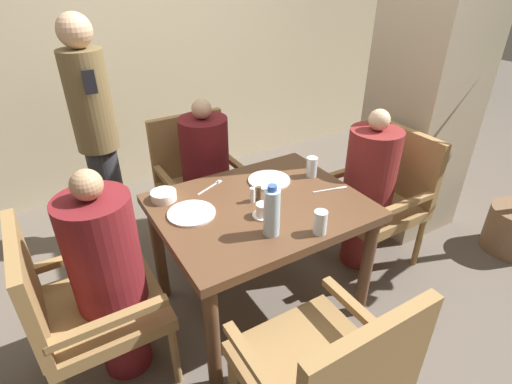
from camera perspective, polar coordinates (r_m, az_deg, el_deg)
The scene contains 23 objects.
ground_plane at distance 2.59m, azimuth 0.51°, elevation -15.44°, with size 16.00×16.00×0.00m, color #60564C.
wall_back at distance 3.63m, azimuth -16.85°, elevation 22.03°, with size 8.00×0.06×2.80m.
pillar_stone at distance 3.07m, azimuth 24.28°, elevation 18.44°, with size 0.59×0.59×2.70m.
dining_table at distance 2.18m, azimuth 0.58°, elevation -4.01°, with size 1.08×0.86×0.73m.
chair_left_side at distance 2.05m, azimuth -23.79°, elevation -14.34°, with size 0.55×0.55×0.91m.
diner_in_left_chair at distance 1.99m, azimuth -20.23°, elevation -11.39°, with size 0.32×0.32×1.14m.
chair_far_side at distance 2.90m, azimuth -8.22°, elevation 2.19°, with size 0.55×0.55×0.91m.
diner_in_far_chair at distance 2.75m, azimuth -7.11°, elevation 2.28°, with size 0.32×0.32×1.11m.
chair_right_side at distance 2.80m, azimuth 17.58°, elevation -0.18°, with size 0.55×0.55×0.91m.
diner_in_right_chair at distance 2.66m, azimuth 15.68°, elevation 0.29°, with size 0.32×0.32×1.11m.
chair_near_corner at distance 1.68m, azimuth 10.23°, elevation -23.91°, with size 0.55×0.55×0.91m.
standing_host at distance 2.87m, azimuth -21.84°, elevation 7.90°, with size 0.27×0.31×1.60m.
plate_main_left at distance 2.34m, azimuth 1.89°, elevation 1.70°, with size 0.25×0.25×0.01m.
plate_main_right at distance 2.06m, azimuth -9.21°, elevation -3.01°, with size 0.25×0.25×0.01m.
teacup_with_saucer at distance 2.01m, azimuth 1.04°, elevation -2.68°, with size 0.11×0.11×0.07m.
bowl_small at distance 2.21m, azimuth -13.05°, elevation -0.52°, with size 0.14×0.14×0.05m.
water_bottle at distance 1.84m, azimuth 2.26°, elevation -2.86°, with size 0.08×0.08×0.26m.
glass_tall_near at distance 2.39m, azimuth 7.97°, elevation 3.58°, with size 0.06×0.06×0.12m.
glass_tall_mid at distance 1.90m, azimuth 9.16°, elevation -4.31°, with size 0.06×0.06×0.12m.
salt_shaker at distance 2.12m, azimuth -0.51°, elevation -0.43°, with size 0.03×0.03×0.08m.
pepper_shaker at distance 2.14m, azimuth 0.40°, elevation -0.20°, with size 0.03×0.03×0.08m.
fork_beside_plate at distance 2.30m, azimuth -6.29°, elevation 0.87°, with size 0.19×0.10×0.00m.
knife_beside_plate at distance 2.29m, azimuth 10.78°, elevation 0.38°, with size 0.21×0.06×0.00m.
Camera 1 is at (-0.94, -1.53, 1.85)m, focal length 28.00 mm.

